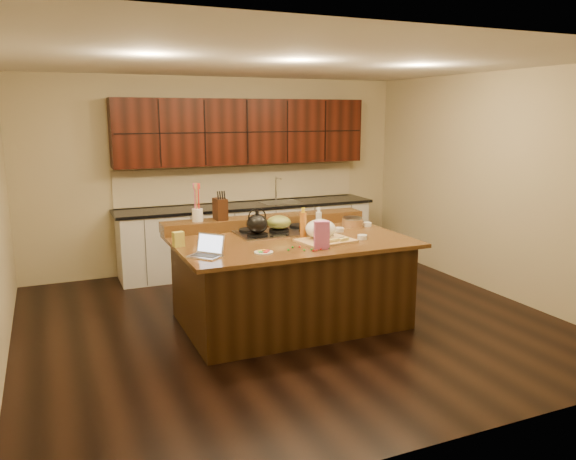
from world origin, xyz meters
name	(u,v)px	position (x,y,z in m)	size (l,w,h in m)	color
room	(290,198)	(0.00, 0.00, 1.35)	(5.52, 5.02, 2.72)	black
island	(290,280)	(0.00, 0.00, 0.46)	(2.40, 1.60, 0.92)	black
back_ledge	(266,221)	(0.00, 0.70, 0.98)	(2.40, 0.30, 0.12)	#301F0A
cooktop	(279,231)	(0.00, 0.30, 0.94)	(0.92, 0.52, 0.05)	gray
back_counter	(247,201)	(0.30, 2.23, 0.98)	(3.70, 0.66, 2.40)	silver
kettle	(257,224)	(-0.30, 0.17, 1.07)	(0.23, 0.23, 0.20)	black
green_bowl	(279,222)	(0.00, 0.30, 1.04)	(0.27, 0.27, 0.15)	olive
laptop	(208,250)	(-0.99, -0.37, 0.97)	(0.35, 0.36, 0.20)	#B7B7BC
oil_bottle	(303,225)	(0.14, -0.04, 1.06)	(0.07, 0.07, 0.27)	#B86920
vinegar_bottle	(319,224)	(0.35, 0.03, 1.04)	(0.06, 0.06, 0.25)	silver
wooden_tray	(322,232)	(0.25, -0.24, 1.02)	(0.59, 0.47, 0.22)	tan
ramekin_a	(362,237)	(0.68, -0.33, 0.94)	(0.10, 0.10, 0.04)	white
ramekin_b	(367,224)	(1.08, 0.24, 0.94)	(0.10, 0.10, 0.04)	white
ramekin_c	(339,230)	(0.64, 0.09, 0.94)	(0.10, 0.10, 0.04)	white
strainer_bowl	(352,223)	(0.91, 0.28, 0.97)	(0.24, 0.24, 0.09)	#996B3F
kitchen_timer	(332,235)	(0.40, -0.17, 0.96)	(0.08, 0.08, 0.07)	silver
pink_bag	(322,235)	(0.10, -0.54, 1.06)	(0.14, 0.08, 0.27)	#C95FA1
candy_plate	(264,252)	(-0.48, -0.47, 0.93)	(0.18, 0.18, 0.01)	white
package_box	(178,239)	(-1.15, 0.10, 0.99)	(0.11, 0.07, 0.15)	gold
utensil_crock	(198,215)	(-0.80, 0.70, 1.11)	(0.12, 0.12, 0.14)	white
knife_block	(220,209)	(-0.54, 0.70, 1.16)	(0.12, 0.19, 0.24)	black
gumdrop_0	(321,249)	(0.06, -0.59, 0.93)	(0.02, 0.02, 0.02)	red
gumdrop_1	(312,249)	(-0.02, -0.56, 0.93)	(0.02, 0.02, 0.02)	#198C26
gumdrop_2	(325,246)	(0.15, -0.51, 0.93)	(0.02, 0.02, 0.02)	red
gumdrop_3	(304,250)	(-0.09, -0.56, 0.93)	(0.02, 0.02, 0.02)	#198C26
gumdrop_4	(300,247)	(-0.08, -0.42, 0.93)	(0.02, 0.02, 0.02)	red
gumdrop_5	(293,247)	(-0.15, -0.41, 0.93)	(0.02, 0.02, 0.02)	#198C26
gumdrop_6	(317,250)	(0.01, -0.61, 0.93)	(0.02, 0.02, 0.02)	red
gumdrop_7	(288,250)	(-0.23, -0.49, 0.93)	(0.02, 0.02, 0.02)	#198C26
gumdrop_8	(321,248)	(0.08, -0.56, 0.93)	(0.02, 0.02, 0.02)	red
gumdrop_9	(329,248)	(0.15, -0.59, 0.93)	(0.02, 0.02, 0.02)	#198C26
gumdrop_10	(313,251)	(-0.02, -0.61, 0.93)	(0.02, 0.02, 0.02)	red
gumdrop_11	(321,244)	(0.15, -0.41, 0.93)	(0.02, 0.02, 0.02)	#198C26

